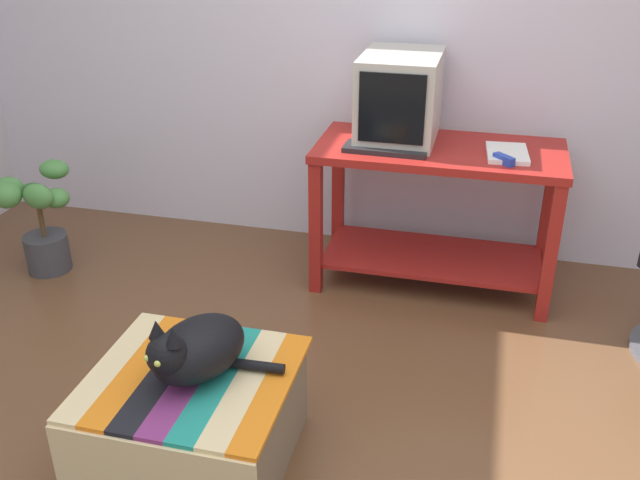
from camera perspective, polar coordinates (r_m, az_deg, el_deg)
name	(u,v)px	position (r m, az deg, el deg)	size (l,w,h in m)	color
back_wall	(379,11)	(3.89, 4.70, 17.78)	(8.00, 0.10, 2.60)	silver
desk	(437,193)	(3.63, 9.30, 3.70)	(1.21, 0.58, 0.74)	maroon
tv_monitor	(400,98)	(3.59, 6.40, 11.24)	(0.38, 0.52, 0.42)	#BCB7A8
keyboard	(386,149)	(3.44, 5.27, 7.24)	(0.40, 0.15, 0.02)	black
book	(507,153)	(3.49, 14.73, 6.72)	(0.19, 0.27, 0.02)	white
ottoman_with_blanket	(194,417)	(2.65, -10.02, -13.78)	(0.70, 0.67, 0.37)	#7A664C
cat	(195,349)	(2.48, -9.94, -8.60)	(0.47, 0.44, 0.27)	black
potted_plant	(38,219)	(4.05, -21.58, 1.57)	(0.39, 0.38, 0.59)	#3D3D42
stapler	(504,160)	(3.37, 14.48, 6.24)	(0.04, 0.11, 0.04)	#2342B7
pen	(498,151)	(3.53, 14.07, 6.90)	(0.01, 0.01, 0.14)	#2351B2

